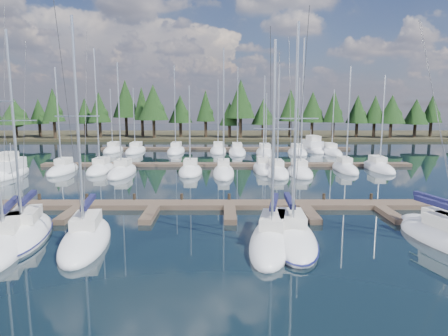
{
  "coord_description": "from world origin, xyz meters",
  "views": [
    {
      "loc": [
        -0.54,
        -13.81,
        8.35
      ],
      "look_at": [
        -0.43,
        22.0,
        2.61
      ],
      "focal_mm": 32.0,
      "sensor_mm": 36.0,
      "label": 1
    }
  ],
  "objects_px": {
    "front_sailboat_4": "(291,237)",
    "main_dock": "(229,207)",
    "front_sailboat_3": "(272,239)",
    "front_sailboat_0": "(7,242)",
    "motor_yacht_right": "(312,148)",
    "front_sailboat_2": "(86,239)",
    "front_sailboat_1": "(25,233)",
    "motor_yacht_left": "(9,171)"
  },
  "relations": [
    {
      "from": "front_sailboat_4",
      "to": "front_sailboat_3",
      "type": "bearing_deg",
      "value": -161.95
    },
    {
      "from": "front_sailboat_0",
      "to": "front_sailboat_3",
      "type": "xyz_separation_m",
      "value": [
        15.74,
        0.53,
        -0.02
      ]
    },
    {
      "from": "front_sailboat_1",
      "to": "front_sailboat_3",
      "type": "xyz_separation_m",
      "value": [
        15.56,
        -1.25,
        0.0
      ]
    },
    {
      "from": "front_sailboat_1",
      "to": "front_sailboat_3",
      "type": "bearing_deg",
      "value": -4.61
    },
    {
      "from": "front_sailboat_0",
      "to": "front_sailboat_3",
      "type": "height_order",
      "value": "front_sailboat_0"
    },
    {
      "from": "front_sailboat_0",
      "to": "motor_yacht_right",
      "type": "height_order",
      "value": "front_sailboat_0"
    },
    {
      "from": "front_sailboat_0",
      "to": "front_sailboat_4",
      "type": "relative_size",
      "value": 1.13
    },
    {
      "from": "front_sailboat_0",
      "to": "motor_yacht_right",
      "type": "distance_m",
      "value": 56.3
    },
    {
      "from": "motor_yacht_right",
      "to": "front_sailboat_1",
      "type": "bearing_deg",
      "value": -121.54
    },
    {
      "from": "front_sailboat_0",
      "to": "motor_yacht_left",
      "type": "relative_size",
      "value": 1.65
    },
    {
      "from": "front_sailboat_3",
      "to": "front_sailboat_0",
      "type": "bearing_deg",
      "value": -178.08
    },
    {
      "from": "front_sailboat_1",
      "to": "motor_yacht_right",
      "type": "distance_m",
      "value": 54.68
    },
    {
      "from": "motor_yacht_left",
      "to": "main_dock",
      "type": "bearing_deg",
      "value": -30.79
    },
    {
      "from": "front_sailboat_3",
      "to": "front_sailboat_1",
      "type": "bearing_deg",
      "value": 175.39
    },
    {
      "from": "front_sailboat_3",
      "to": "front_sailboat_4",
      "type": "xyz_separation_m",
      "value": [
        1.24,
        0.4,
        -0.0
      ]
    },
    {
      "from": "motor_yacht_right",
      "to": "main_dock",
      "type": "bearing_deg",
      "value": -111.26
    },
    {
      "from": "front_sailboat_2",
      "to": "motor_yacht_left",
      "type": "height_order",
      "value": "front_sailboat_2"
    },
    {
      "from": "main_dock",
      "to": "front_sailboat_1",
      "type": "distance_m",
      "value": 14.78
    },
    {
      "from": "motor_yacht_left",
      "to": "motor_yacht_right",
      "type": "distance_m",
      "value": 47.98
    },
    {
      "from": "front_sailboat_4",
      "to": "motor_yacht_right",
      "type": "bearing_deg",
      "value": 76.03
    },
    {
      "from": "motor_yacht_left",
      "to": "front_sailboat_2",
      "type": "bearing_deg",
      "value": -54.02
    },
    {
      "from": "front_sailboat_0",
      "to": "front_sailboat_2",
      "type": "xyz_separation_m",
      "value": [
        4.47,
        0.57,
        -0.01
      ]
    },
    {
      "from": "front_sailboat_2",
      "to": "motor_yacht_left",
      "type": "relative_size",
      "value": 1.48
    },
    {
      "from": "front_sailboat_0",
      "to": "front_sailboat_4",
      "type": "bearing_deg",
      "value": 3.14
    },
    {
      "from": "main_dock",
      "to": "front_sailboat_4",
      "type": "height_order",
      "value": "front_sailboat_4"
    },
    {
      "from": "motor_yacht_left",
      "to": "motor_yacht_right",
      "type": "relative_size",
      "value": 0.98
    },
    {
      "from": "front_sailboat_1",
      "to": "front_sailboat_4",
      "type": "bearing_deg",
      "value": -2.9
    },
    {
      "from": "front_sailboat_2",
      "to": "front_sailboat_3",
      "type": "height_order",
      "value": "front_sailboat_2"
    },
    {
      "from": "front_sailboat_2",
      "to": "front_sailboat_1",
      "type": "bearing_deg",
      "value": 164.24
    },
    {
      "from": "front_sailboat_4",
      "to": "main_dock",
      "type": "bearing_deg",
      "value": 115.67
    },
    {
      "from": "front_sailboat_1",
      "to": "front_sailboat_4",
      "type": "distance_m",
      "value": 16.82
    },
    {
      "from": "main_dock",
      "to": "front_sailboat_3",
      "type": "distance_m",
      "value": 8.42
    },
    {
      "from": "motor_yacht_right",
      "to": "motor_yacht_left",
      "type": "bearing_deg",
      "value": -149.42
    },
    {
      "from": "front_sailboat_2",
      "to": "motor_yacht_right",
      "type": "xyz_separation_m",
      "value": [
        24.31,
        47.81,
        0.22
      ]
    },
    {
      "from": "front_sailboat_2",
      "to": "front_sailboat_3",
      "type": "relative_size",
      "value": 1.1
    },
    {
      "from": "front_sailboat_3",
      "to": "front_sailboat_4",
      "type": "relative_size",
      "value": 0.92
    },
    {
      "from": "front_sailboat_4",
      "to": "motor_yacht_right",
      "type": "height_order",
      "value": "front_sailboat_4"
    },
    {
      "from": "front_sailboat_2",
      "to": "front_sailboat_4",
      "type": "distance_m",
      "value": 12.51
    },
    {
      "from": "main_dock",
      "to": "front_sailboat_0",
      "type": "height_order",
      "value": "front_sailboat_0"
    },
    {
      "from": "motor_yacht_right",
      "to": "front_sailboat_3",
      "type": "bearing_deg",
      "value": -105.25
    },
    {
      "from": "main_dock",
      "to": "motor_yacht_right",
      "type": "distance_m",
      "value": 42.71
    },
    {
      "from": "front_sailboat_1",
      "to": "front_sailboat_4",
      "type": "relative_size",
      "value": 0.98
    }
  ]
}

